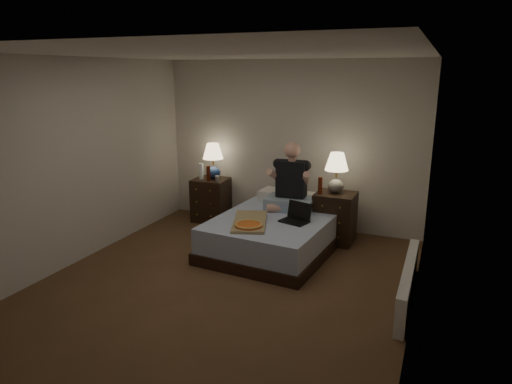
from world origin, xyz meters
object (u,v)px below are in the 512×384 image
at_px(bed, 275,233).
at_px(beer_bottle_left, 208,173).
at_px(water_bottle, 201,171).
at_px(beer_bottle_right, 320,186).
at_px(nightstand_right, 335,218).
at_px(lamp_right, 336,173).
at_px(radiator, 408,283).
at_px(pizza_box, 248,226).
at_px(person, 291,176).
at_px(lamp_left, 213,161).
at_px(soda_can, 217,179).
at_px(nightstand_left, 211,200).
at_px(laptop, 294,213).

bearing_deg(bed, beer_bottle_left, 158.79).
height_order(water_bottle, beer_bottle_right, water_bottle).
height_order(nightstand_right, water_bottle, water_bottle).
xyz_separation_m(bed, beer_bottle_left, (-1.36, 0.66, 0.56)).
bearing_deg(water_bottle, lamp_right, -1.89).
bearing_deg(radiator, pizza_box, 173.82).
xyz_separation_m(beer_bottle_right, person, (-0.39, -0.11, 0.12)).
relative_size(water_bottle, radiator, 0.16).
bearing_deg(pizza_box, lamp_left, 111.76).
bearing_deg(radiator, soda_can, 154.25).
bearing_deg(bed, nightstand_left, 155.45).
bearing_deg(beer_bottle_left, radiator, -25.06).
bearing_deg(nightstand_right, water_bottle, 178.30).
distance_m(beer_bottle_left, pizza_box, 1.77).
distance_m(nightstand_left, beer_bottle_right, 1.92).
xyz_separation_m(water_bottle, radiator, (3.27, -1.51, -0.61)).
distance_m(nightstand_left, radiator, 3.52).
bearing_deg(radiator, lamp_right, 127.81).
relative_size(bed, nightstand_right, 2.68).
bearing_deg(beer_bottle_left, pizza_box, -45.72).
xyz_separation_m(person, laptop, (0.23, -0.54, -0.34)).
bearing_deg(beer_bottle_right, lamp_left, 169.99).
bearing_deg(beer_bottle_right, laptop, -103.72).
distance_m(soda_can, person, 1.29).
bearing_deg(radiator, beer_bottle_left, 154.94).
height_order(lamp_left, beer_bottle_left, lamp_left).
relative_size(beer_bottle_left, laptop, 0.68).
height_order(person, laptop, person).
distance_m(lamp_left, pizza_box, 1.92).
bearing_deg(person, radiator, -38.23).
height_order(beer_bottle_left, pizza_box, beer_bottle_left).
height_order(water_bottle, person, person).
xyz_separation_m(nightstand_left, beer_bottle_left, (0.03, -0.12, 0.46)).
bearing_deg(nightstand_right, nightstand_left, 176.35).
bearing_deg(pizza_box, lamp_right, 38.81).
bearing_deg(bed, person, 85.61).
height_order(beer_bottle_right, person, person).
relative_size(bed, lamp_left, 3.34).
relative_size(lamp_right, person, 0.60).
height_order(bed, water_bottle, water_bottle).
relative_size(bed, lamp_right, 3.34).
distance_m(nightstand_left, laptop, 1.93).
distance_m(nightstand_left, person, 1.61).
xyz_separation_m(lamp_left, person, (1.42, -0.43, -0.03)).
relative_size(bed, pizza_box, 2.46).
xyz_separation_m(soda_can, pizza_box, (1.05, -1.22, -0.22)).
distance_m(nightstand_right, lamp_left, 2.11).
distance_m(nightstand_left, water_bottle, 0.49).
bearing_deg(soda_can, nightstand_left, 142.40).
bearing_deg(lamp_right, person, -157.02).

